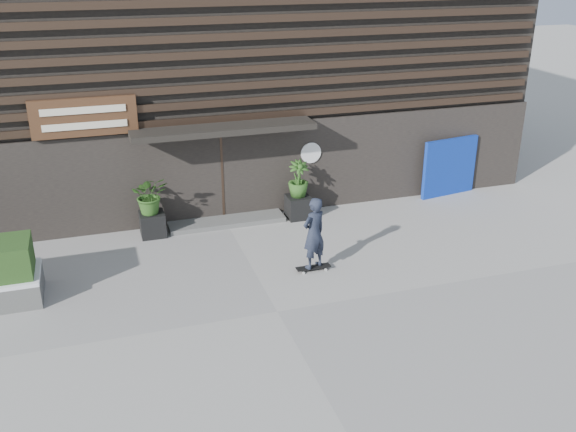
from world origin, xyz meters
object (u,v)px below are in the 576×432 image
object	(u,v)px
planter_pot_right	(298,207)
skateboarder	(314,233)
planter_pot_left	(153,224)
blue_tarp	(449,167)

from	to	relation	value
planter_pot_right	skateboarder	world-z (taller)	skateboarder
planter_pot_left	planter_pot_right	world-z (taller)	same
planter_pot_left	skateboarder	size ratio (longest dim) A/B	0.35
planter_pot_right	blue_tarp	distance (m)	4.69
planter_pot_left	blue_tarp	world-z (taller)	blue_tarp
blue_tarp	planter_pot_left	bearing A→B (deg)	172.81
blue_tarp	skateboarder	world-z (taller)	skateboarder
blue_tarp	skateboarder	bearing A→B (deg)	-157.41
planter_pot_left	planter_pot_right	size ratio (longest dim) A/B	1.00
planter_pot_right	blue_tarp	world-z (taller)	blue_tarp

